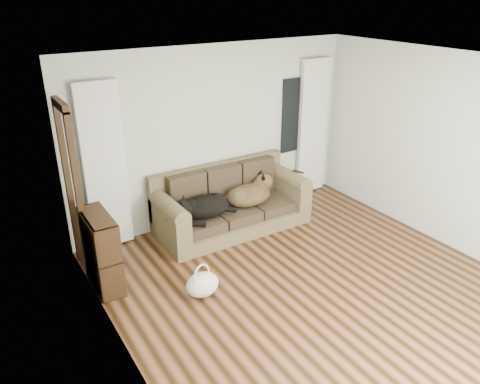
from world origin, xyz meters
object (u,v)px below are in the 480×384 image
dog_black_lab (202,208)px  tote_bag (202,283)px  dog_shepherd (250,194)px  sofa (232,200)px  bookshelf (101,249)px

dog_black_lab → tote_bag: size_ratio=1.79×
dog_black_lab → dog_shepherd: 0.82m
dog_black_lab → dog_shepherd: (0.82, 0.03, 0.01)m
sofa → dog_black_lab: sofa is taller
dog_shepherd → dog_black_lab: bearing=2.8°
dog_shepherd → bookshelf: size_ratio=0.79×
sofa → tote_bag: size_ratio=5.60×
dog_shepherd → sofa: bearing=-5.0°
bookshelf → dog_black_lab: bearing=13.2°
dog_shepherd → bookshelf: 2.38m
dog_black_lab → bookshelf: bearing=-153.5°
dog_shepherd → tote_bag: dog_shepherd is taller
dog_black_lab → tote_bag: dog_black_lab is taller
dog_black_lab → dog_shepherd: dog_shepherd is taller
bookshelf → dog_shepherd: bearing=9.3°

